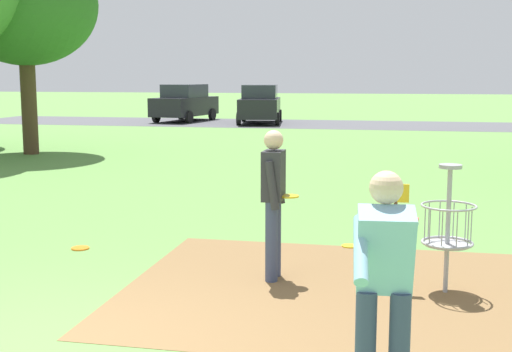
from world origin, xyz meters
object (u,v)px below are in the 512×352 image
frisbee_by_tee (80,248)px  tree_mid_left (24,4)px  parked_car_leftmost (185,103)px  parked_car_center_left (260,104)px  player_foreground_watching (274,196)px  frisbee_mid_grass (350,246)px  player_throwing (384,281)px  disc_golf_basket (442,223)px

frisbee_by_tee → tree_mid_left: (-6.44, 9.98, 4.31)m
parked_car_leftmost → parked_car_center_left: (3.99, -0.73, 0.00)m
player_foreground_watching → frisbee_mid_grass: bearing=65.3°
player_throwing → parked_car_leftmost: size_ratio=0.38×
player_foreground_watching → player_throwing: size_ratio=1.00×
tree_mid_left → parked_car_leftmost: size_ratio=1.38×
player_foreground_watching → parked_car_center_left: 25.08m
disc_golf_basket → player_throwing: bearing=-100.6°
frisbee_mid_grass → disc_golf_basket: bearing=-58.2°
player_foreground_watching → tree_mid_left: size_ratio=0.28×
frisbee_by_tee → parked_car_leftmost: parked_car_leftmost is taller
frisbee_by_tee → tree_mid_left: size_ratio=0.04×
player_throwing → parked_car_center_left: (-6.38, 27.63, -0.06)m
tree_mid_left → parked_car_leftmost: (0.14, 14.52, -3.40)m
disc_golf_basket → frisbee_mid_grass: size_ratio=6.42×
frisbee_mid_grass → parked_car_leftmost: parked_car_leftmost is taller
frisbee_by_tee → disc_golf_basket: bearing=-11.0°
frisbee_by_tee → parked_car_leftmost: size_ratio=0.05×
parked_car_leftmost → player_throwing: bearing=-69.9°
player_throwing → tree_mid_left: tree_mid_left is taller
frisbee_by_tee → parked_car_leftmost: (-6.30, 24.49, 0.91)m
disc_golf_basket → frisbee_by_tee: bearing=169.0°
disc_golf_basket → tree_mid_left: (-11.06, 10.87, 3.57)m
disc_golf_basket → parked_car_leftmost: (-10.92, 25.39, 0.17)m
player_foreground_watching → frisbee_mid_grass: size_ratio=7.90×
player_foreground_watching → player_throwing: same height
disc_golf_basket → frisbee_mid_grass: disc_golf_basket is taller
tree_mid_left → parked_car_center_left: size_ratio=1.39×
disc_golf_basket → parked_car_leftmost: size_ratio=0.31×
player_foreground_watching → frisbee_mid_grass: 2.05m
player_foreground_watching → frisbee_by_tee: player_foreground_watching is taller
frisbee_mid_grass → parked_car_center_left: size_ratio=0.05×
frisbee_by_tee → frisbee_mid_grass: same height
tree_mid_left → frisbee_mid_grass: bearing=-42.4°
disc_golf_basket → player_foreground_watching: (-1.84, 0.10, 0.21)m
player_foreground_watching → parked_car_center_left: (-5.09, 24.56, -0.05)m
player_throwing → player_foreground_watching: bearing=112.7°
frisbee_by_tee → tree_mid_left: 12.63m
player_foreground_watching → parked_car_leftmost: parked_car_leftmost is taller
player_foreground_watching → parked_car_center_left: bearing=101.7°
frisbee_mid_grass → tree_mid_left: 14.19m
frisbee_by_tee → frisbee_mid_grass: size_ratio=1.11×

